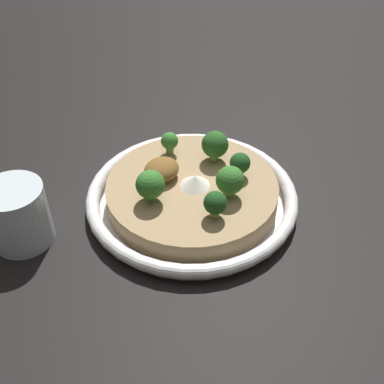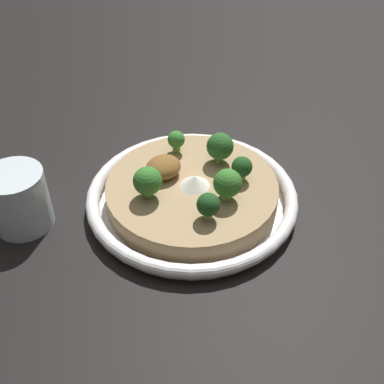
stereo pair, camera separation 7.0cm
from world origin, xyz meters
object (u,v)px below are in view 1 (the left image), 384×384
at_px(broccoli_front_right, 150,185).
at_px(broccoli_left, 215,145).
at_px(broccoli_back_right, 215,203).
at_px(risotto_bowl, 192,195).
at_px(broccoli_back_left, 240,164).
at_px(broccoli_back, 230,181).
at_px(drinking_glass, 18,215).
at_px(broccoli_front_left, 170,142).

distance_m(broccoli_front_right, broccoli_left, 0.13).
bearing_deg(broccoli_back_right, risotto_bowl, -117.58).
bearing_deg(broccoli_back_right, broccoli_back_left, -165.84).
height_order(broccoli_back, broccoli_left, broccoli_left).
relative_size(broccoli_back_left, broccoli_front_right, 0.79).
height_order(risotto_bowl, broccoli_back, broccoli_back).
height_order(broccoli_back_left, broccoli_front_right, broccoli_front_right).
xyz_separation_m(broccoli_back_left, drinking_glass, (0.25, -0.18, -0.02)).
bearing_deg(drinking_glass, broccoli_left, 154.10).
height_order(broccoli_back, broccoli_front_left, broccoli_back).
height_order(risotto_bowl, broccoli_back_left, broccoli_back_left).
bearing_deg(broccoli_back_left, broccoli_front_right, -28.01).
relative_size(broccoli_front_right, broccoli_left, 0.99).
xyz_separation_m(broccoli_back, broccoli_back_right, (0.05, 0.01, -0.00)).
bearing_deg(broccoli_left, broccoli_back, 50.08).
relative_size(risotto_bowl, drinking_glass, 3.53).
bearing_deg(drinking_glass, broccoli_front_right, 139.55).
relative_size(broccoli_back, broccoli_front_left, 1.30).
xyz_separation_m(broccoli_left, broccoli_front_left, (0.03, -0.06, -0.01)).
bearing_deg(broccoli_left, risotto_bowl, 7.52).
distance_m(broccoli_left, drinking_glass, 0.29).
distance_m(risotto_bowl, broccoli_back_right, 0.09).
distance_m(risotto_bowl, broccoli_front_left, 0.09).
bearing_deg(broccoli_back, broccoli_front_right, -46.52).
relative_size(broccoli_back, drinking_glass, 0.54).
bearing_deg(broccoli_back, broccoli_front_left, -101.09).
distance_m(broccoli_front_right, broccoli_front_left, 0.11).
height_order(broccoli_front_right, broccoli_left, same).
relative_size(broccoli_back_left, broccoli_back, 0.80).
bearing_deg(broccoli_back, broccoli_left, -129.92).
relative_size(risotto_bowl, broccoli_front_right, 6.42).
xyz_separation_m(broccoli_back, broccoli_left, (-0.05, -0.07, 0.00)).
bearing_deg(broccoli_front_right, broccoli_back_left, 151.99).
bearing_deg(risotto_bowl, drinking_glass, -34.74).
distance_m(broccoli_back_left, broccoli_front_left, 0.12).
height_order(broccoli_back, drinking_glass, same).
relative_size(broccoli_front_right, broccoli_front_left, 1.32).
distance_m(broccoli_front_left, drinking_glass, 0.24).
bearing_deg(broccoli_back_right, broccoli_front_right, -71.96).
distance_m(risotto_bowl, broccoli_back_left, 0.08).
xyz_separation_m(broccoli_front_right, broccoli_back_right, (-0.03, 0.09, -0.00)).
bearing_deg(risotto_bowl, broccoli_front_right, -19.34).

